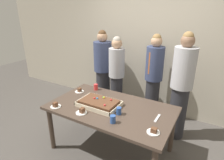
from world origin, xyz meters
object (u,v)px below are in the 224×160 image
drink_cup_nearest (113,119)px  person_striped_tie_right (181,87)px  plated_slice_far_left (154,131)px  sheet_cake (99,103)px  party_table (111,112)px  person_green_shirt_behind (154,77)px  plated_slice_near_left (82,112)px  plated_slice_near_right (80,91)px  cake_server_utensil (157,118)px  drink_cup_far_end (96,87)px  plated_slice_far_right (56,106)px  person_far_right_suit (103,68)px  drink_cup_middle (119,111)px  person_serving_front (117,75)px

drink_cup_nearest → person_striped_tie_right: 1.31m
plated_slice_far_left → sheet_cake: bearing=166.2°
party_table → person_green_shirt_behind: size_ratio=1.07×
plated_slice_near_left → drink_cup_nearest: size_ratio=1.50×
plated_slice_far_left → drink_cup_nearest: drink_cup_nearest is taller
plated_slice_near_right → cake_server_utensil: (1.38, -0.13, -0.02)m
party_table → drink_cup_far_end: size_ratio=17.70×
drink_cup_far_end → cake_server_utensil: bearing=-16.2°
plated_slice_far_right → person_green_shirt_behind: person_green_shirt_behind is taller
person_striped_tie_right → person_green_shirt_behind: bearing=-76.6°
party_table → plated_slice_far_left: size_ratio=11.80×
plated_slice_far_left → person_striped_tie_right: size_ratio=0.09×
plated_slice_far_right → drink_cup_nearest: bearing=4.5°
plated_slice_near_left → person_far_right_suit: bearing=113.1°
sheet_cake → plated_slice_near_right: (-0.55, 0.23, -0.02)m
drink_cup_far_end → person_striped_tie_right: size_ratio=0.06×
plated_slice_near_left → drink_cup_nearest: 0.47m
party_table → plated_slice_far_left: plated_slice_far_left is taller
sheet_cake → person_far_right_suit: (-0.74, 1.25, 0.07)m
party_table → drink_cup_middle: size_ratio=17.70×
plated_slice_near_right → person_green_shirt_behind: size_ratio=0.09×
person_far_right_suit → drink_cup_nearest: bearing=5.9°
person_green_shirt_behind → person_far_right_suit: person_far_right_suit is taller
drink_cup_nearest → plated_slice_near_left: bearing=-178.3°
drink_cup_nearest → cake_server_utensil: 0.58m
party_table → plated_slice_far_right: bearing=-149.7°
cake_server_utensil → person_striped_tie_right: 0.84m
person_serving_front → drink_cup_far_end: bearing=-21.1°
party_table → plated_slice_near_right: plated_slice_near_right is taller
sheet_cake → plated_slice_far_right: size_ratio=3.98×
person_striped_tie_right → person_serving_front: bearing=-51.5°
person_far_right_suit → plated_slice_far_right: bearing=-22.5°
drink_cup_middle → cake_server_utensil: size_ratio=0.50×
drink_cup_nearest → plated_slice_near_right: bearing=151.8°
person_serving_front → person_green_shirt_behind: 0.72m
plated_slice_near_left → plated_slice_far_right: 0.43m
plated_slice_far_right → cake_server_utensil: 1.42m
person_serving_front → plated_slice_near_left: bearing=-6.6°
plated_slice_near_left → drink_cup_middle: 0.50m
plated_slice_far_right → drink_cup_far_end: size_ratio=1.50×
drink_cup_far_end → sheet_cake: bearing=-50.5°
person_far_right_suit → person_green_shirt_behind: bearing=60.3°
plated_slice_near_left → sheet_cake: bearing=74.2°
party_table → plated_slice_near_right: bearing=166.1°
plated_slice_near_right → person_far_right_suit: size_ratio=0.09×
plated_slice_near_left → plated_slice_far_left: (0.97, 0.07, -0.00)m
plated_slice_far_right → cake_server_utensil: size_ratio=0.75×
plated_slice_near_right → drink_cup_far_end: 0.29m
sheet_cake → plated_slice_far_right: bearing=-145.7°
sheet_cake → plated_slice_far_left: size_ratio=3.98×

